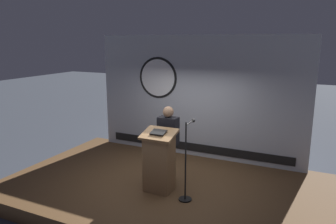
% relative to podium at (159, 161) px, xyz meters
% --- Properties ---
extents(ground_plane, '(40.00, 40.00, 0.00)m').
position_rel_podium_xyz_m(ground_plane, '(-0.05, 0.30, -0.89)').
color(ground_plane, '#383D47').
extents(stage_platform, '(6.40, 4.00, 0.30)m').
position_rel_podium_xyz_m(stage_platform, '(-0.05, 0.30, -0.74)').
color(stage_platform, brown).
rests_on(stage_platform, ground).
extents(banner_display, '(5.28, 0.12, 2.99)m').
position_rel_podium_xyz_m(banner_display, '(-0.07, 2.15, 0.89)').
color(banner_display, '#B2B7C1').
rests_on(banner_display, stage_platform).
extents(podium, '(0.64, 0.50, 1.22)m').
position_rel_podium_xyz_m(podium, '(0.00, 0.00, 0.00)').
color(podium, olive).
rests_on(podium, stage_platform).
extents(speaker_person, '(0.40, 0.26, 1.58)m').
position_rel_podium_xyz_m(speaker_person, '(-0.03, 0.48, 0.21)').
color(speaker_person, black).
rests_on(speaker_person, stage_platform).
extents(microphone_stand, '(0.24, 0.51, 1.47)m').
position_rel_podium_xyz_m(microphone_stand, '(0.61, -0.10, -0.08)').
color(microphone_stand, black).
rests_on(microphone_stand, stage_platform).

